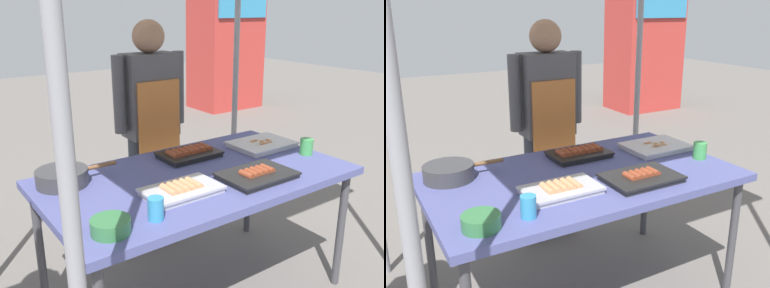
{
  "view_description": "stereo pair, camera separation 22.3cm",
  "coord_description": "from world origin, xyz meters",
  "views": [
    {
      "loc": [
        -1.24,
        -1.68,
        1.58
      ],
      "look_at": [
        0.0,
        0.05,
        0.9
      ],
      "focal_mm": 40.03,
      "sensor_mm": 36.0,
      "label": 1
    },
    {
      "loc": [
        -1.05,
        -1.8,
        1.58
      ],
      "look_at": [
        0.0,
        0.05,
        0.9
      ],
      "focal_mm": 40.03,
      "sensor_mm": 36.0,
      "label": 2
    }
  ],
  "objects": [
    {
      "name": "tray_grilled_sausages",
      "position": [
        -0.21,
        -0.16,
        0.77
      ],
      "size": [
        0.36,
        0.22,
        0.05
      ],
      "color": "#ADADB2",
      "rests_on": "stall_table"
    },
    {
      "name": "vendor_woman",
      "position": [
        0.14,
        0.71,
        0.89
      ],
      "size": [
        0.52,
        0.22,
        1.51
      ],
      "rotation": [
        0.0,
        0.0,
        3.14
      ],
      "color": "#333842",
      "rests_on": "ground"
    },
    {
      "name": "condiment_bowl",
      "position": [
        -0.64,
        -0.3,
        0.78
      ],
      "size": [
        0.16,
        0.16,
        0.06
      ],
      "primitive_type": "cylinder",
      "color": "#33723F",
      "rests_on": "stall_table"
    },
    {
      "name": "drink_cup_near_edge",
      "position": [
        -0.44,
        -0.31,
        0.8
      ],
      "size": [
        0.07,
        0.07,
        0.1
      ],
      "primitive_type": "cylinder",
      "color": "#338CBF",
      "rests_on": "stall_table"
    },
    {
      "name": "stall_table",
      "position": [
        0.0,
        0.0,
        0.7
      ],
      "size": [
        1.6,
        0.9,
        0.75
      ],
      "color": "#4C518C",
      "rests_on": "ground"
    },
    {
      "name": "tray_meat_skewers",
      "position": [
        0.59,
        0.13,
        0.77
      ],
      "size": [
        0.38,
        0.28,
        0.04
      ],
      "color": "silver",
      "rests_on": "stall_table"
    },
    {
      "name": "drink_cup_by_wok",
      "position": [
        0.71,
        -0.12,
        0.8
      ],
      "size": [
        0.08,
        0.08,
        0.1
      ],
      "primitive_type": "cylinder",
      "color": "#3F994C",
      "rests_on": "stall_table"
    },
    {
      "name": "cooking_wok",
      "position": [
        -0.62,
        0.27,
        0.79
      ],
      "size": [
        0.41,
        0.25,
        0.08
      ],
      "color": "#38383A",
      "rests_on": "stall_table"
    },
    {
      "name": "tray_spring_rolls",
      "position": [
        0.11,
        0.24,
        0.77
      ],
      "size": [
        0.34,
        0.23,
        0.06
      ],
      "color": "black",
      "rests_on": "stall_table"
    },
    {
      "name": "tray_pork_links",
      "position": [
        0.21,
        -0.23,
        0.77
      ],
      "size": [
        0.37,
        0.26,
        0.05
      ],
      "color": "black",
      "rests_on": "stall_table"
    },
    {
      "name": "neighbor_stall_left",
      "position": [
        3.3,
        3.73,
        1.01
      ],
      "size": [
        1.04,
        0.78,
        2.02
      ],
      "color": "#BF3833",
      "rests_on": "ground"
    }
  ]
}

